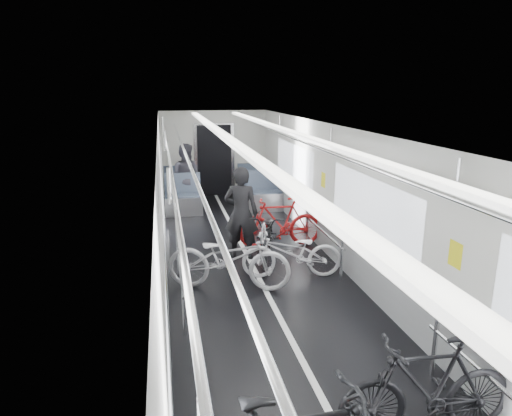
{
  "coord_description": "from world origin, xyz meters",
  "views": [
    {
      "loc": [
        -1.44,
        -5.92,
        3.02
      ],
      "look_at": [
        0.0,
        1.08,
        1.13
      ],
      "focal_mm": 32.0,
      "sensor_mm": 36.0,
      "label": 1
    }
  ],
  "objects_px": {
    "bike_left_far": "(229,258)",
    "person_seated": "(185,177)",
    "person_standing": "(241,213)",
    "bike_right_near": "(427,388)",
    "bike_right_far": "(280,222)",
    "bike_aisle": "(268,235)",
    "bike_right_mid": "(292,253)"
  },
  "relations": [
    {
      "from": "bike_right_far",
      "to": "bike_aisle",
      "type": "distance_m",
      "value": 0.67
    },
    {
      "from": "person_standing",
      "to": "bike_left_far",
      "type": "bearing_deg",
      "value": 90.91
    },
    {
      "from": "bike_right_near",
      "to": "person_seated",
      "type": "xyz_separation_m",
      "value": [
        -1.63,
        8.33,
        0.36
      ]
    },
    {
      "from": "bike_left_far",
      "to": "bike_right_far",
      "type": "height_order",
      "value": "bike_left_far"
    },
    {
      "from": "bike_right_far",
      "to": "bike_aisle",
      "type": "bearing_deg",
      "value": -30.38
    },
    {
      "from": "bike_aisle",
      "to": "bike_right_far",
      "type": "bearing_deg",
      "value": 74.26
    },
    {
      "from": "bike_right_near",
      "to": "bike_right_mid",
      "type": "bearing_deg",
      "value": -173.62
    },
    {
      "from": "bike_right_far",
      "to": "person_standing",
      "type": "relative_size",
      "value": 0.97
    },
    {
      "from": "bike_left_far",
      "to": "person_seated",
      "type": "distance_m",
      "value": 4.95
    },
    {
      "from": "bike_right_mid",
      "to": "person_seated",
      "type": "distance_m",
      "value": 4.94
    },
    {
      "from": "bike_right_near",
      "to": "person_standing",
      "type": "height_order",
      "value": "person_standing"
    },
    {
      "from": "bike_aisle",
      "to": "person_standing",
      "type": "relative_size",
      "value": 0.99
    },
    {
      "from": "bike_right_near",
      "to": "bike_right_mid",
      "type": "relative_size",
      "value": 1.0
    },
    {
      "from": "bike_right_far",
      "to": "bike_aisle",
      "type": "xyz_separation_m",
      "value": [
        -0.36,
        -0.56,
        -0.05
      ]
    },
    {
      "from": "bike_left_far",
      "to": "bike_right_far",
      "type": "relative_size",
      "value": 1.16
    },
    {
      "from": "bike_left_far",
      "to": "person_seated",
      "type": "bearing_deg",
      "value": 22.24
    },
    {
      "from": "bike_right_far",
      "to": "bike_right_mid",
      "type": "bearing_deg",
      "value": -4.76
    },
    {
      "from": "person_standing",
      "to": "person_seated",
      "type": "distance_m",
      "value": 3.75
    },
    {
      "from": "bike_right_mid",
      "to": "bike_aisle",
      "type": "distance_m",
      "value": 0.96
    },
    {
      "from": "person_seated",
      "to": "bike_aisle",
      "type": "bearing_deg",
      "value": 128.01
    },
    {
      "from": "bike_left_far",
      "to": "bike_right_near",
      "type": "bearing_deg",
      "value": -142.04
    },
    {
      "from": "person_standing",
      "to": "person_seated",
      "type": "height_order",
      "value": "person_standing"
    },
    {
      "from": "bike_right_mid",
      "to": "person_standing",
      "type": "height_order",
      "value": "person_standing"
    },
    {
      "from": "bike_right_near",
      "to": "bike_aisle",
      "type": "distance_m",
      "value": 4.59
    },
    {
      "from": "bike_right_far",
      "to": "person_seated",
      "type": "distance_m",
      "value": 3.61
    },
    {
      "from": "bike_right_far",
      "to": "bike_left_far",
      "type": "bearing_deg",
      "value": -33.5
    },
    {
      "from": "bike_aisle",
      "to": "person_seated",
      "type": "distance_m",
      "value": 3.99
    },
    {
      "from": "bike_right_far",
      "to": "person_standing",
      "type": "distance_m",
      "value": 1.02
    },
    {
      "from": "bike_left_far",
      "to": "person_seated",
      "type": "height_order",
      "value": "person_seated"
    },
    {
      "from": "bike_right_near",
      "to": "bike_right_far",
      "type": "relative_size",
      "value": 0.99
    },
    {
      "from": "bike_right_near",
      "to": "person_seated",
      "type": "bearing_deg",
      "value": -165.47
    },
    {
      "from": "person_standing",
      "to": "bike_right_near",
      "type": "bearing_deg",
      "value": 119.17
    }
  ]
}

